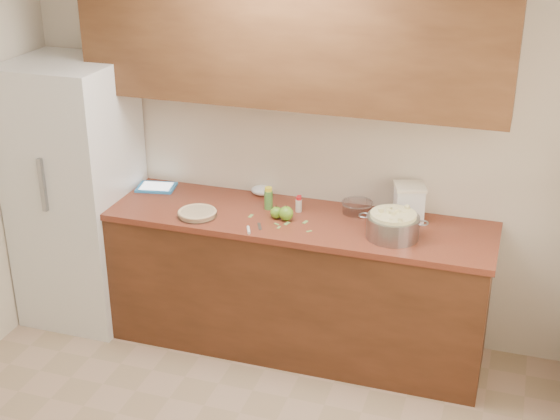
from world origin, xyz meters
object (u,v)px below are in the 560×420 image
(colander, at_px, (393,226))
(tablet, at_px, (156,187))
(pie, at_px, (197,213))
(flour_canister, at_px, (409,202))

(colander, bearing_deg, tablet, 171.08)
(pie, distance_m, flour_canister, 1.31)
(tablet, bearing_deg, colander, -19.64)
(pie, height_order, flour_canister, flour_canister)
(pie, relative_size, colander, 0.61)
(flour_canister, relative_size, tablet, 0.81)
(colander, distance_m, flour_canister, 0.30)
(colander, relative_size, flour_canister, 1.80)
(colander, bearing_deg, flour_canister, 81.32)
(flour_canister, xyz_separation_m, tablet, (-1.70, -0.03, -0.11))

